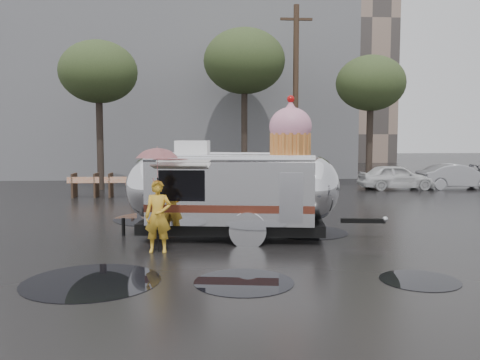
{
  "coord_description": "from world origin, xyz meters",
  "views": [
    {
      "loc": [
        -2.12,
        -11.43,
        2.57
      ],
      "look_at": [
        -1.21,
        1.25,
        1.45
      ],
      "focal_mm": 38.0,
      "sensor_mm": 36.0,
      "label": 1
    }
  ],
  "objects": [
    {
      "name": "grey_building",
      "position": [
        -4.0,
        24.0,
        6.5
      ],
      "size": [
        22.0,
        12.0,
        13.0
      ],
      "primitive_type": "cube",
      "color": "slate",
      "rests_on": "ground"
    },
    {
      "name": "ground",
      "position": [
        0.0,
        0.0,
        0.0
      ],
      "size": [
        120.0,
        120.0,
        0.0
      ],
      "primitive_type": "plane",
      "color": "black",
      "rests_on": "ground"
    },
    {
      "name": "barricade_row",
      "position": [
        -5.55,
        9.96,
        0.52
      ],
      "size": [
        4.3,
        0.8,
        1.0
      ],
      "color": "#473323",
      "rests_on": "ground"
    },
    {
      "name": "puddles",
      "position": [
        -2.22,
        0.54,
        0.01
      ],
      "size": [
        7.71,
        9.4,
        0.01
      ],
      "color": "black",
      "rests_on": "ground"
    },
    {
      "name": "tree_left",
      "position": [
        -7.0,
        13.0,
        5.48
      ],
      "size": [
        3.64,
        3.64,
        6.95
      ],
      "color": "#382D26",
      "rests_on": "ground"
    },
    {
      "name": "tree_mid",
      "position": [
        0.0,
        15.0,
        6.34
      ],
      "size": [
        4.2,
        4.2,
        8.03
      ],
      "color": "#382D26",
      "rests_on": "ground"
    },
    {
      "name": "umbrella_pink",
      "position": [
        -3.13,
        -0.3,
        1.94
      ],
      "size": [
        1.16,
        1.16,
        2.34
      ],
      "color": "#D6898D",
      "rests_on": "ground"
    },
    {
      "name": "person_left",
      "position": [
        -3.13,
        -0.3,
        0.8
      ],
      "size": [
        0.6,
        0.43,
        1.6
      ],
      "primitive_type": "imported",
      "rotation": [
        0.0,
        0.0,
        -0.08
      ],
      "color": "gold",
      "rests_on": "ground"
    },
    {
      "name": "utility_pole",
      "position": [
        2.5,
        14.0,
        4.62
      ],
      "size": [
        1.6,
        0.28,
        9.0
      ],
      "color": "#473323",
      "rests_on": "ground"
    },
    {
      "name": "airstream_trailer",
      "position": [
        -1.33,
        1.23,
        1.27
      ],
      "size": [
        6.69,
        2.82,
        3.63
      ],
      "rotation": [
        0.0,
        0.0,
        -0.14
      ],
      "color": "silver",
      "rests_on": "ground"
    },
    {
      "name": "tree_right",
      "position": [
        6.0,
        13.0,
        5.06
      ],
      "size": [
        3.36,
        3.36,
        6.42
      ],
      "color": "#382D26",
      "rests_on": "ground"
    }
  ]
}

